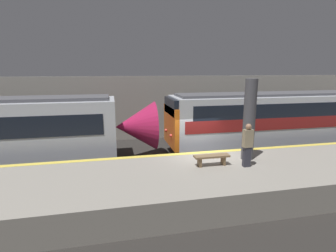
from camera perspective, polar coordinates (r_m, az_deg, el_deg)
name	(u,v)px	position (r m, az deg, el deg)	size (l,w,h in m)	color
ground_plane	(203,172)	(13.38, 7.65, -10.00)	(120.00, 120.00, 0.00)	#282623
platform	(222,181)	(11.23, 11.73, -11.59)	(40.00, 4.55, 1.11)	gray
station_rear_barrier	(171,107)	(19.55, 0.66, 4.14)	(50.00, 0.15, 4.58)	#9E998E
support_pillar_near	(249,120)	(11.95, 17.26, 1.26)	(0.52, 0.52, 3.56)	#47474C
train_boxy	(282,121)	(18.03, 23.50, 1.10)	(14.69, 2.97, 3.64)	black
person_waiting	(247,144)	(11.15, 16.92, -3.77)	(0.38, 0.24, 1.81)	#2D2D38
platform_bench	(212,158)	(11.12, 9.48, -6.83)	(1.50, 0.40, 0.45)	brown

